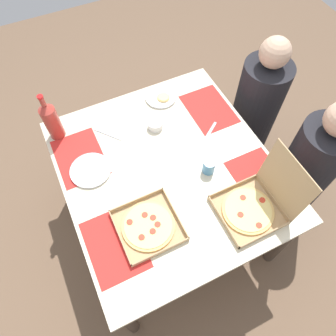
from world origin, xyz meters
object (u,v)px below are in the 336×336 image
pizza_box_center (256,204)px  condiment_bowl (155,125)px  soda_bottle (51,120)px  cup_dark (276,173)px  pizza_box_corner_left (148,226)px  cup_red (209,166)px  plate_far_right (91,170)px  diner_left_seat (254,112)px  diner_right_seat (304,173)px  plate_near_right (161,97)px

pizza_box_center → condiment_bowl: size_ratio=3.70×
soda_bottle → cup_dark: size_ratio=3.01×
pizza_box_corner_left → cup_dark: cup_dark is taller
cup_red → condiment_bowl: bearing=-161.6°
soda_bottle → cup_red: (0.61, 0.69, -0.09)m
cup_dark → cup_red: bearing=-123.4°
pizza_box_center → cup_dark: (-0.11, 0.20, 0.00)m
plate_far_right → cup_red: (0.28, 0.60, 0.03)m
pizza_box_corner_left → cup_red: (-0.16, 0.44, 0.03)m
diner_left_seat → diner_right_seat: (0.57, 0.00, 0.00)m
pizza_box_corner_left → diner_left_seat: size_ratio=0.28×
plate_far_right → pizza_box_center: bearing=50.0°
plate_near_right → cup_red: 0.62m
pizza_box_corner_left → cup_red: size_ratio=3.57×
plate_far_right → soda_bottle: soda_bottle is taller
diner_left_seat → diner_right_seat: diner_right_seat is taller
plate_near_right → cup_dark: size_ratio=1.90×
plate_far_right → diner_left_seat: (-0.12, 1.24, -0.24)m
cup_dark → pizza_box_corner_left: bearing=-93.1°
soda_bottle → cup_red: 0.93m
diner_left_seat → plate_near_right: bearing=-108.6°
plate_near_right → cup_red: bearing=0.4°
plate_far_right → diner_right_seat: size_ratio=0.20×
diner_left_seat → pizza_box_center: bearing=-37.6°
cup_dark → condiment_bowl: (-0.61, -0.44, -0.03)m
pizza_box_center → plate_near_right: size_ratio=1.68×
pizza_box_corner_left → condiment_bowl: size_ratio=3.34×
soda_bottle → condiment_bowl: size_ratio=3.50×
plate_far_right → condiment_bowl: (-0.13, 0.46, 0.02)m
plate_near_right → diner_right_seat: size_ratio=0.18×
pizza_box_center → condiment_bowl: (-0.72, -0.24, -0.03)m
plate_far_right → cup_red: cup_red is taller
diner_right_seat → diner_left_seat: bearing=180.0°
cup_red → diner_right_seat: diner_right_seat is taller
pizza_box_center → diner_right_seat: diner_right_seat is taller
diner_right_seat → condiment_bowl: bearing=-126.9°
pizza_box_center → cup_red: pizza_box_center is taller
condiment_bowl → diner_left_seat: (0.01, 0.78, -0.26)m
diner_left_seat → diner_right_seat: 0.57m
pizza_box_corner_left → condiment_bowl: 0.64m
pizza_box_center → soda_bottle: bearing=-139.2°
diner_left_seat → condiment_bowl: bearing=-90.9°
cup_dark → cup_red: 0.36m
plate_near_right → pizza_box_corner_left: bearing=-29.1°
plate_near_right → plate_far_right: bearing=-60.4°
plate_far_right → cup_dark: size_ratio=2.14×
pizza_box_center → diner_right_seat: size_ratio=0.30×
soda_bottle → diner_right_seat: diner_right_seat is taller
plate_near_right → soda_bottle: 0.70m
soda_bottle → plate_far_right: bearing=16.0°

